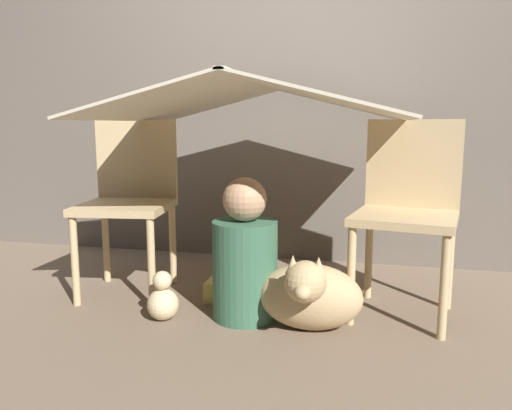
{
  "coord_description": "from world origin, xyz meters",
  "views": [
    {
      "loc": [
        0.52,
        -2.08,
        0.86
      ],
      "look_at": [
        0.0,
        0.17,
        0.49
      ],
      "focal_mm": 35.0,
      "sensor_mm": 36.0,
      "label": 1
    }
  ],
  "objects": [
    {
      "name": "ground_plane",
      "position": [
        0.0,
        0.0,
        0.0
      ],
      "size": [
        8.8,
        8.8,
        0.0
      ],
      "primitive_type": "plane",
      "color": "#7A6651"
    },
    {
      "name": "wall_back",
      "position": [
        0.0,
        1.04,
        1.25
      ],
      "size": [
        7.0,
        0.05,
        2.5
      ],
      "color": "#6B6056",
      "rests_on": "ground_plane"
    },
    {
      "name": "chair_left",
      "position": [
        -0.68,
        0.24,
        0.5
      ],
      "size": [
        0.48,
        0.48,
        0.88
      ],
      "rotation": [
        0.0,
        0.0,
        0.13
      ],
      "color": "#D1B27F",
      "rests_on": "ground_plane"
    },
    {
      "name": "chair_right",
      "position": [
        0.69,
        0.24,
        0.5
      ],
      "size": [
        0.51,
        0.51,
        0.88
      ],
      "rotation": [
        0.0,
        0.0,
        -0.19
      ],
      "color": "#D1B27F",
      "rests_on": "ground_plane"
    },
    {
      "name": "sheet_canopy",
      "position": [
        0.0,
        0.17,
        0.97
      ],
      "size": [
        1.35,
        1.14,
        0.18
      ],
      "color": "silver"
    },
    {
      "name": "person_front",
      "position": [
        -0.01,
        -0.01,
        0.27
      ],
      "size": [
        0.29,
        0.29,
        0.63
      ],
      "color": "#38664C",
      "rests_on": "ground_plane"
    },
    {
      "name": "dog",
      "position": [
        0.29,
        -0.1,
        0.16
      ],
      "size": [
        0.44,
        0.4,
        0.36
      ],
      "color": "tan",
      "rests_on": "ground_plane"
    },
    {
      "name": "floor_cushion",
      "position": [
        -0.06,
        0.26,
        0.05
      ],
      "size": [
        0.38,
        0.3,
        0.1
      ],
      "color": "#E5CC66",
      "rests_on": "ground_plane"
    },
    {
      "name": "plush_toy",
      "position": [
        -0.36,
        -0.12,
        0.09
      ],
      "size": [
        0.14,
        0.14,
        0.22
      ],
      "color": "beige",
      "rests_on": "ground_plane"
    }
  ]
}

